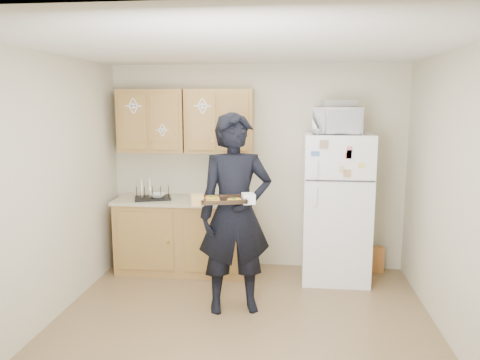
{
  "coord_description": "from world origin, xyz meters",
  "views": [
    {
      "loc": [
        0.44,
        -3.93,
        2.06
      ],
      "look_at": [
        -0.06,
        0.45,
        1.32
      ],
      "focal_mm": 35.0,
      "sensor_mm": 36.0,
      "label": 1
    }
  ],
  "objects_px": {
    "refrigerator": "(336,207)",
    "person": "(235,214)",
    "microwave": "(337,120)",
    "dish_rack": "(153,192)",
    "baking_tray": "(223,200)"
  },
  "relations": [
    {
      "from": "refrigerator",
      "to": "person",
      "type": "height_order",
      "value": "person"
    },
    {
      "from": "refrigerator",
      "to": "person",
      "type": "bearing_deg",
      "value": -137.35
    },
    {
      "from": "refrigerator",
      "to": "microwave",
      "type": "relative_size",
      "value": 3.15
    },
    {
      "from": "person",
      "to": "microwave",
      "type": "xyz_separation_m",
      "value": [
        1.03,
        0.92,
        0.87
      ]
    },
    {
      "from": "refrigerator",
      "to": "dish_rack",
      "type": "xyz_separation_m",
      "value": [
        -2.17,
        -0.0,
        0.13
      ]
    },
    {
      "from": "baking_tray",
      "to": "dish_rack",
      "type": "relative_size",
      "value": 0.96
    },
    {
      "from": "microwave",
      "to": "dish_rack",
      "type": "distance_m",
      "value": 2.31
    },
    {
      "from": "refrigerator",
      "to": "person",
      "type": "relative_size",
      "value": 0.87
    },
    {
      "from": "person",
      "to": "baking_tray",
      "type": "distance_m",
      "value": 0.36
    },
    {
      "from": "person",
      "to": "microwave",
      "type": "height_order",
      "value": "microwave"
    },
    {
      "from": "refrigerator",
      "to": "person",
      "type": "xyz_separation_m",
      "value": [
        -1.05,
        -0.97,
        0.13
      ]
    },
    {
      "from": "dish_rack",
      "to": "person",
      "type": "bearing_deg",
      "value": -40.79
    },
    {
      "from": "microwave",
      "to": "refrigerator",
      "type": "bearing_deg",
      "value": 63.32
    },
    {
      "from": "refrigerator",
      "to": "baking_tray",
      "type": "distance_m",
      "value": 1.72
    },
    {
      "from": "baking_tray",
      "to": "microwave",
      "type": "distance_m",
      "value": 1.77
    }
  ]
}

